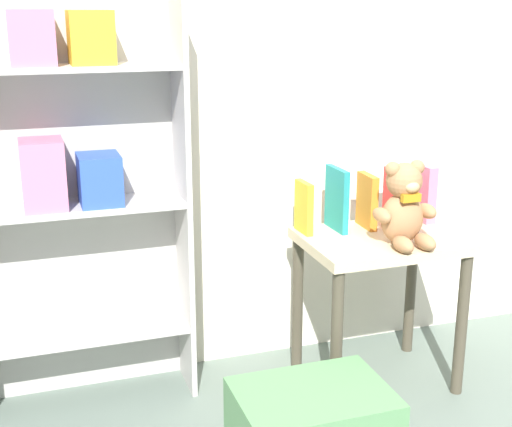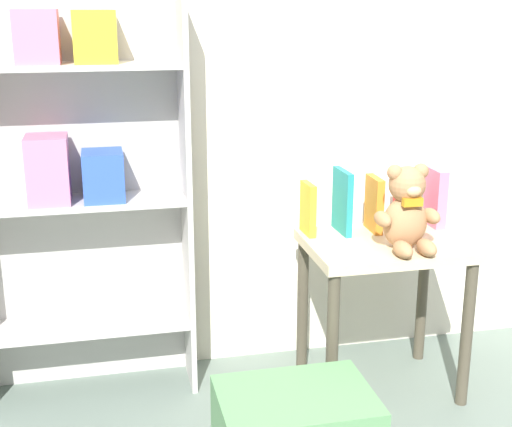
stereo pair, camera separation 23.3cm
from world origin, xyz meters
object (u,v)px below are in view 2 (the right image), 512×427
bookshelf_side (76,175)px  display_table (384,268)px  book_standing_red (405,201)px  book_standing_teal (341,201)px  book_standing_pink (435,198)px  teddy_bear (407,211)px  book_standing_orange (374,204)px  book_standing_yellow (308,209)px

bookshelf_side → display_table: bookshelf_side is taller
book_standing_red → bookshelf_side: bearing=176.6°
display_table → book_standing_teal: (-0.12, 0.12, 0.21)m
bookshelf_side → display_table: (1.01, -0.24, -0.32)m
book_standing_pink → teddy_bear: bearing=-133.0°
book_standing_teal → book_standing_orange: size_ratio=1.15×
book_standing_red → book_standing_pink: 0.12m
teddy_bear → book_standing_red: teddy_bear is taller
book_standing_teal → book_standing_red: bearing=-1.1°
teddy_bear → book_standing_orange: bearing=97.4°
display_table → book_standing_yellow: 0.33m
book_standing_red → book_standing_pink: (0.12, 0.00, 0.00)m
teddy_bear → book_standing_yellow: 0.35m
book_standing_yellow → book_standing_orange: bearing=-5.7°
teddy_bear → book_standing_yellow: teddy_bear is taller
teddy_bear → display_table: bearing=105.7°
teddy_bear → book_standing_yellow: (-0.26, 0.22, -0.04)m
bookshelf_side → book_standing_yellow: (0.77, -0.11, -0.13)m
bookshelf_side → book_standing_pink: bearing=-5.2°
display_table → book_standing_red: size_ratio=2.77×
book_standing_yellow → display_table: bearing=-30.5°
bookshelf_side → teddy_bear: bearing=-17.8°
display_table → book_standing_orange: bearing=90.0°
book_standing_red → display_table: bearing=-131.7°
book_standing_yellow → book_standing_orange: book_standing_orange is taller
bookshelf_side → book_standing_yellow: 0.79m
book_standing_orange → book_standing_red: book_standing_red is taller
bookshelf_side → teddy_bear: size_ratio=4.92×
bookshelf_side → book_standing_red: size_ratio=6.92×
display_table → book_standing_red: (0.12, 0.12, 0.20)m
bookshelf_side → book_standing_teal: size_ratio=6.22×
book_standing_orange → teddy_bear: bearing=-80.8°
book_standing_pink → book_standing_yellow: bearing=-179.9°
teddy_bear → book_standing_pink: (0.21, 0.22, -0.02)m
book_standing_red → book_standing_pink: size_ratio=0.96×
book_standing_red → book_standing_yellow: bearing=-178.5°
book_standing_teal → book_standing_red: size_ratio=1.11×
display_table → book_standing_red: bearing=45.9°
bookshelf_side → book_standing_red: 1.14m
book_standing_red → book_standing_teal: bearing=-177.4°
book_standing_orange → book_standing_red: bearing=6.2°
teddy_bear → book_standing_yellow: bearing=139.6°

